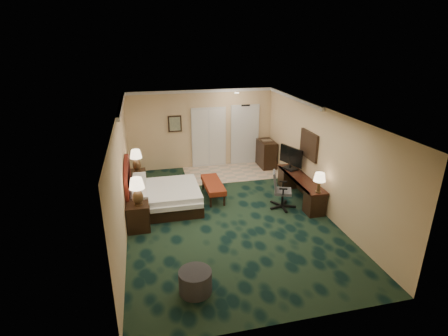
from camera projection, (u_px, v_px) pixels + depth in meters
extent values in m
cube|color=black|center=(227.00, 215.00, 9.06)|extent=(5.00, 7.50, 0.00)
cube|color=silver|center=(227.00, 112.00, 8.10)|extent=(5.00, 7.50, 0.00)
cube|color=#D9B485|center=(201.00, 129.00, 11.99)|extent=(5.00, 0.00, 2.70)
cube|color=#D9B485|center=(287.00, 253.00, 5.17)|extent=(5.00, 0.00, 2.70)
cube|color=#D9B485|center=(122.00, 175.00, 8.05)|extent=(0.00, 7.50, 2.70)
cube|color=#D9B485|center=(320.00, 159.00, 9.11)|extent=(0.00, 7.50, 2.70)
cube|color=#BAAB97|center=(233.00, 172.00, 11.89)|extent=(3.20, 1.70, 0.01)
cube|color=silver|center=(245.00, 135.00, 12.40)|extent=(1.02, 0.06, 2.18)
cube|color=silver|center=(209.00, 138.00, 12.12)|extent=(1.20, 0.06, 2.10)
cube|color=#58695D|center=(175.00, 124.00, 11.68)|extent=(0.45, 0.06, 0.55)
cube|color=white|center=(309.00, 145.00, 9.58)|extent=(0.05, 0.95, 0.75)
cube|color=white|center=(166.00, 198.00, 9.38)|extent=(1.80, 1.67, 0.57)
cube|color=black|center=(138.00, 216.00, 8.33)|extent=(0.53, 0.60, 0.66)
cube|color=black|center=(138.00, 181.00, 10.36)|extent=(0.50, 0.57, 0.63)
cube|color=maroon|center=(213.00, 190.00, 9.99)|extent=(0.48, 1.38, 0.47)
cylinder|color=#2B2B2C|center=(195.00, 282.00, 6.29)|extent=(0.73, 0.73, 0.43)
cube|color=black|center=(300.00, 188.00, 9.84)|extent=(0.49, 2.29, 0.66)
cube|color=black|center=(291.00, 158.00, 10.20)|extent=(0.36, 0.86, 0.69)
cube|color=black|center=(266.00, 154.00, 12.27)|extent=(0.50, 0.89, 0.94)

